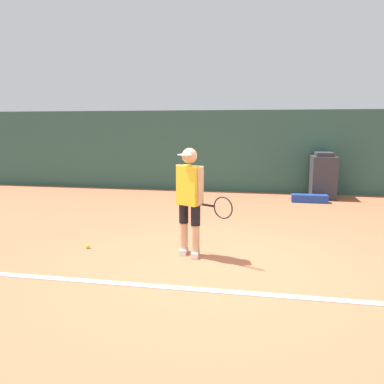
# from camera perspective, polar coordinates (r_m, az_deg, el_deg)

# --- Properties ---
(ground_plane) EXTENTS (24.00, 24.00, 0.00)m
(ground_plane) POSITION_cam_1_polar(r_m,az_deg,el_deg) (5.29, 4.20, -10.80)
(ground_plane) COLOR #B76642
(back_wall) EXTENTS (24.00, 0.10, 2.31)m
(back_wall) POSITION_cam_1_polar(r_m,az_deg,el_deg) (10.77, 7.57, 6.13)
(back_wall) COLOR #2D564C
(back_wall) RESTS_ON ground_plane
(court_baseline) EXTENTS (21.60, 0.10, 0.01)m
(court_baseline) POSITION_cam_1_polar(r_m,az_deg,el_deg) (4.47, 2.94, -14.79)
(court_baseline) COLOR white
(court_baseline) RESTS_ON ground_plane
(tennis_player) EXTENTS (0.87, 0.53, 1.57)m
(tennis_player) POSITION_cam_1_polar(r_m,az_deg,el_deg) (5.36, -0.27, -0.81)
(tennis_player) COLOR tan
(tennis_player) RESTS_ON ground_plane
(tennis_ball) EXTENTS (0.07, 0.07, 0.07)m
(tennis_ball) POSITION_cam_1_polar(r_m,az_deg,el_deg) (6.10, -15.63, -7.95)
(tennis_ball) COLOR #D1E533
(tennis_ball) RESTS_ON ground_plane
(covered_chair) EXTENTS (0.61, 0.83, 1.20)m
(covered_chair) POSITION_cam_1_polar(r_m,az_deg,el_deg) (10.44, 19.30, 2.32)
(covered_chair) COLOR #333338
(covered_chair) RESTS_ON ground_plane
(equipment_bag) EXTENTS (0.87, 0.27, 0.19)m
(equipment_bag) POSITION_cam_1_polar(r_m,az_deg,el_deg) (9.74, 17.46, -0.94)
(equipment_bag) COLOR #1E3D99
(equipment_bag) RESTS_ON ground_plane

